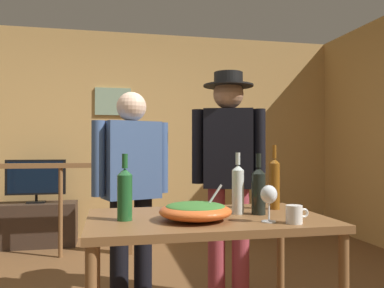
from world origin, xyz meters
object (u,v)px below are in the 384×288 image
at_px(wine_glass, 269,196).
at_px(mug_white, 295,214).
at_px(wine_bottle_green, 125,193).
at_px(wine_bottle_clear, 238,188).
at_px(serving_table, 207,230).
at_px(wine_bottle_amber, 274,183).
at_px(tv_console, 36,224).
at_px(stair_railing, 40,195).
at_px(salad_bowl, 195,210).
at_px(wine_bottle_dark, 258,190).
at_px(framed_picture, 113,102).
at_px(person_standing_right, 228,164).
at_px(person_standing_left, 131,181).
at_px(flat_screen_tv, 36,178).

distance_m(wine_glass, mug_white, 0.15).
height_order(wine_bottle_green, wine_bottle_clear, wine_bottle_clear).
bearing_deg(wine_bottle_green, serving_table, 4.49).
bearing_deg(wine_bottle_amber, tv_console, 124.51).
height_order(stair_railing, wine_bottle_green, wine_bottle_green).
bearing_deg(wine_glass, wine_bottle_green, 164.25).
relative_size(salad_bowl, wine_bottle_clear, 1.08).
xyz_separation_m(stair_railing, wine_bottle_dark, (1.50, -2.21, 0.25)).
distance_m(framed_picture, stair_railing, 1.56).
xyz_separation_m(wine_bottle_green, mug_white, (0.81, -0.26, -0.09)).
bearing_deg(person_standing_right, wine_bottle_amber, 117.08).
distance_m(framed_picture, person_standing_left, 2.44).
bearing_deg(person_standing_left, flat_screen_tv, -81.48).
distance_m(framed_picture, flat_screen_tv, 1.32).
xyz_separation_m(tv_console, wine_bottle_dark, (1.64, -2.77, 0.65)).
height_order(wine_bottle_clear, person_standing_left, person_standing_left).
distance_m(salad_bowl, person_standing_left, 0.92).
relative_size(wine_bottle_dark, mug_white, 2.91).
relative_size(person_standing_left, person_standing_right, 0.90).
bearing_deg(framed_picture, person_standing_right, -70.18).
height_order(serving_table, wine_bottle_green, wine_bottle_green).
height_order(tv_console, wine_bottle_clear, wine_bottle_clear).
bearing_deg(stair_railing, wine_bottle_dark, -55.75).
xyz_separation_m(salad_bowl, wine_bottle_green, (-0.35, 0.07, 0.09)).
bearing_deg(flat_screen_tv, wine_glass, -61.73).
relative_size(mug_white, person_standing_left, 0.08).
distance_m(flat_screen_tv, wine_bottle_amber, 3.15).
bearing_deg(wine_bottle_green, flat_screen_tv, 107.91).
height_order(framed_picture, wine_bottle_green, framed_picture).
xyz_separation_m(wine_glass, mug_white, (0.11, -0.06, -0.09)).
xyz_separation_m(serving_table, wine_bottle_dark, (0.30, -0.00, 0.22)).
height_order(mug_white, person_standing_left, person_standing_left).
bearing_deg(person_standing_left, framed_picture, -105.22).
height_order(framed_picture, wine_bottle_amber, framed_picture).
relative_size(tv_console, salad_bowl, 2.41).
xyz_separation_m(serving_table, wine_bottle_green, (-0.44, -0.03, 0.22)).
bearing_deg(wine_bottle_dark, salad_bowl, -164.33).
height_order(wine_bottle_dark, mug_white, wine_bottle_dark).
bearing_deg(flat_screen_tv, wine_bottle_clear, -60.52).
height_order(wine_glass, person_standing_right, person_standing_right).
xyz_separation_m(flat_screen_tv, person_standing_left, (0.98, -1.97, 0.11)).
distance_m(wine_bottle_amber, person_standing_right, 0.63).
relative_size(stair_railing, tv_console, 3.13).
bearing_deg(mug_white, stair_railing, 122.28).
distance_m(serving_table, wine_glass, 0.41).
bearing_deg(framed_picture, mug_white, -75.99).
relative_size(tv_console, wine_bottle_clear, 2.61).
distance_m(stair_railing, wine_bottle_clear, 2.59).
relative_size(flat_screen_tv, wine_bottle_green, 1.93).
xyz_separation_m(wine_bottle_green, person_standing_right, (0.80, 0.80, 0.11)).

